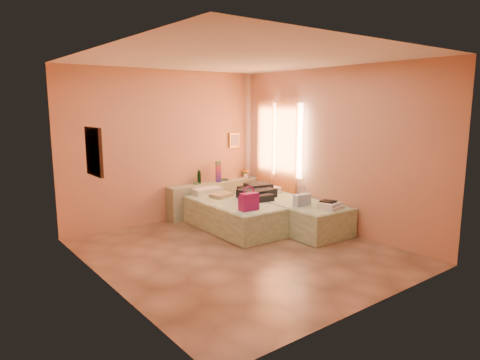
% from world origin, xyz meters
% --- Properties ---
extents(ground, '(4.50, 4.50, 0.00)m').
position_xyz_m(ground, '(0.00, 0.00, 0.00)').
color(ground, '#A17D60').
rests_on(ground, ground).
extents(room_walls, '(4.02, 4.51, 2.81)m').
position_xyz_m(room_walls, '(0.21, 0.57, 1.79)').
color(room_walls, tan).
rests_on(room_walls, ground).
extents(headboard_ledge, '(2.05, 0.30, 0.65)m').
position_xyz_m(headboard_ledge, '(0.98, 2.10, 0.33)').
color(headboard_ledge, '#9DA88A').
rests_on(headboard_ledge, ground).
extents(bed_left, '(0.96, 2.02, 0.50)m').
position_xyz_m(bed_left, '(0.60, 1.05, 0.25)').
color(bed_left, beige).
rests_on(bed_left, ground).
extents(bed_right, '(0.96, 2.02, 0.50)m').
position_xyz_m(bed_right, '(1.50, 0.40, 0.25)').
color(bed_right, beige).
rests_on(bed_right, ground).
extents(water_bottle, '(0.09, 0.09, 0.25)m').
position_xyz_m(water_bottle, '(0.64, 2.15, 0.78)').
color(water_bottle, '#123319').
rests_on(water_bottle, headboard_ledge).
extents(rainbow_box, '(0.12, 0.12, 0.41)m').
position_xyz_m(rainbow_box, '(1.04, 2.07, 0.86)').
color(rainbow_box, '#991262').
rests_on(rainbow_box, headboard_ledge).
extents(small_dish, '(0.13, 0.13, 0.03)m').
position_xyz_m(small_dish, '(0.56, 2.14, 0.67)').
color(small_dish, '#498659').
rests_on(small_dish, headboard_ledge).
extents(green_book, '(0.24, 0.21, 0.03)m').
position_xyz_m(green_book, '(1.21, 2.15, 0.67)').
color(green_book, '#274A34').
rests_on(green_book, headboard_ledge).
extents(flower_vase, '(0.21, 0.21, 0.23)m').
position_xyz_m(flower_vase, '(1.81, 2.16, 0.76)').
color(flower_vase, white).
rests_on(flower_vase, headboard_ledge).
extents(magenta_handbag, '(0.31, 0.18, 0.28)m').
position_xyz_m(magenta_handbag, '(0.45, 0.37, 0.64)').
color(magenta_handbag, '#991262').
rests_on(magenta_handbag, bed_left).
extents(khaki_garment, '(0.42, 0.37, 0.06)m').
position_xyz_m(khaki_garment, '(0.67, 1.45, 0.53)').
color(khaki_garment, tan).
rests_on(khaki_garment, bed_left).
extents(clothes_pile, '(0.69, 0.69, 0.20)m').
position_xyz_m(clothes_pile, '(1.22, 1.02, 0.60)').
color(clothes_pile, black).
rests_on(clothes_pile, bed_right).
extents(blue_handbag, '(0.31, 0.15, 0.19)m').
position_xyz_m(blue_handbag, '(1.36, 0.07, 0.60)').
color(blue_handbag, '#4664A8').
rests_on(blue_handbag, bed_right).
extents(towel_stack, '(0.39, 0.35, 0.10)m').
position_xyz_m(towel_stack, '(1.58, -0.37, 0.55)').
color(towel_stack, white).
rests_on(towel_stack, bed_right).
extents(sandal_pair, '(0.24, 0.27, 0.02)m').
position_xyz_m(sandal_pair, '(1.57, -0.33, 0.61)').
color(sandal_pair, black).
rests_on(sandal_pair, towel_stack).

